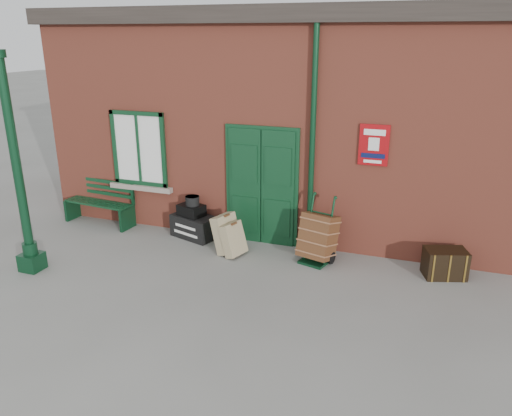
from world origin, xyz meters
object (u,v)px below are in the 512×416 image
at_px(dark_trunk, 445,263).
at_px(bench, 101,201).
at_px(houdini_trunk, 194,226).
at_px(porter_trolley, 318,237).

bearing_deg(dark_trunk, bench, 159.95).
bearing_deg(dark_trunk, houdini_trunk, 159.92).
relative_size(bench, porter_trolley, 1.34).
height_order(porter_trolley, dark_trunk, porter_trolley).
relative_size(houdini_trunk, dark_trunk, 1.35).
xyz_separation_m(porter_trolley, dark_trunk, (2.13, 0.11, -0.22)).
bearing_deg(bench, porter_trolley, 1.29).
height_order(houdini_trunk, porter_trolley, porter_trolley).
relative_size(porter_trolley, dark_trunk, 1.77).
distance_m(porter_trolley, dark_trunk, 2.14).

